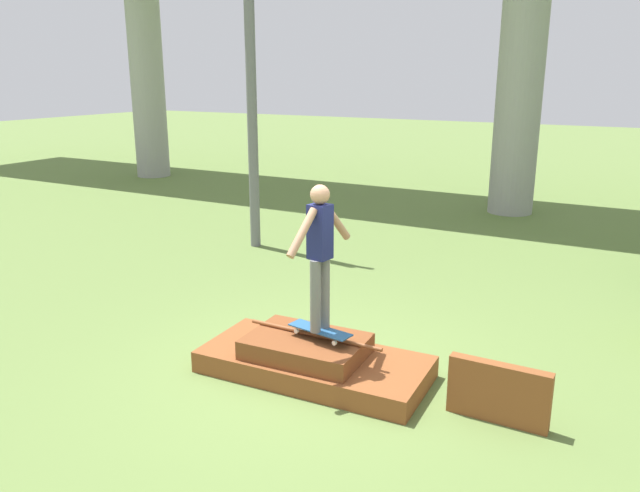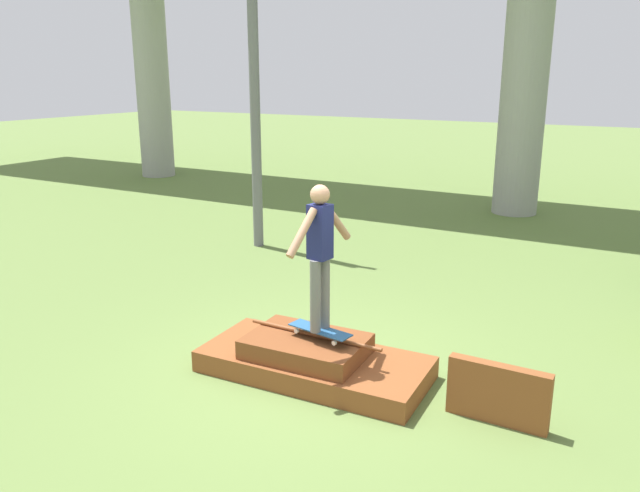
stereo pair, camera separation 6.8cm
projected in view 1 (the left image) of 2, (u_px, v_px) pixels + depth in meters
ground_plane at (314, 374)px, 7.36m from camera, size 80.00×80.00×0.00m
scrap_pile at (312, 360)px, 7.30m from camera, size 2.71×1.31×0.53m
scrap_plank_loose at (498, 393)px, 6.29m from camera, size 1.02×0.13×0.63m
skateboard at (320, 330)px, 7.10m from camera, size 0.80×0.33×0.09m
skater at (320, 248)px, 6.84m from camera, size 0.25×1.09×1.67m
utility_pole at (251, 87)px, 11.99m from camera, size 1.30×0.20×6.09m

